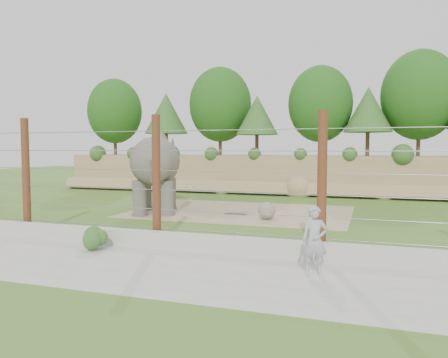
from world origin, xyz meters
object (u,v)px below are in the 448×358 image
(elephant, at_px, (155,173))
(zookeeper, at_px, (315,241))
(barrier_fence, at_px, (156,180))
(stone_ball, at_px, (267,211))

(elephant, height_order, zookeeper, elephant)
(zookeeper, bearing_deg, barrier_fence, 151.24)
(zookeeper, bearing_deg, elephant, 127.63)
(elephant, xyz_separation_m, stone_ball, (5.33, -0.33, -1.45))
(elephant, height_order, barrier_fence, barrier_fence)
(elephant, xyz_separation_m, barrier_fence, (3.16, -5.95, 0.17))
(elephant, relative_size, stone_ball, 6.24)
(elephant, distance_m, zookeeper, 11.34)
(elephant, relative_size, barrier_fence, 0.22)
(barrier_fence, bearing_deg, elephant, 117.94)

